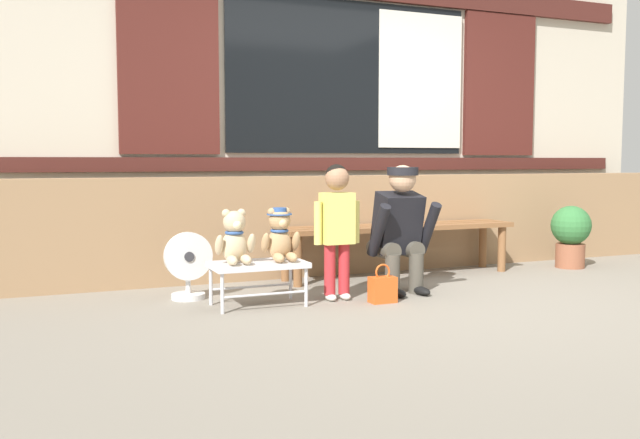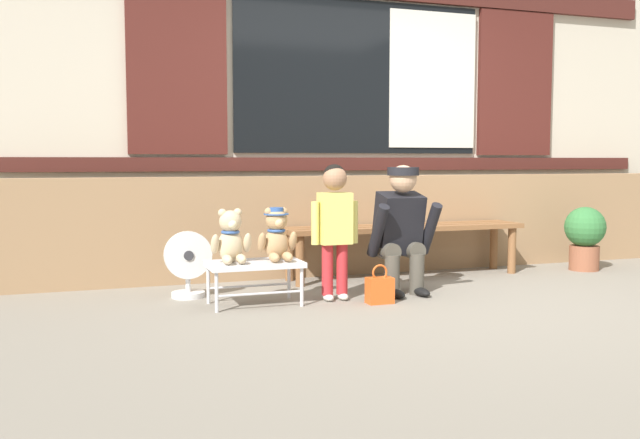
{
  "view_description": "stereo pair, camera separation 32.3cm",
  "coord_description": "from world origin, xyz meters",
  "px_view_note": "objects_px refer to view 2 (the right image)",
  "views": [
    {
      "loc": [
        -2.83,
        -4.12,
        0.99
      ],
      "look_at": [
        -0.83,
        0.61,
        0.55
      ],
      "focal_mm": 39.32,
      "sensor_mm": 36.0,
      "label": 1
    },
    {
      "loc": [
        -2.53,
        -4.24,
        0.99
      ],
      "look_at": [
        -0.83,
        0.61,
        0.55
      ],
      "focal_mm": 39.32,
      "sensor_mm": 36.0,
      "label": 2
    }
  ],
  "objects_px": {
    "teddy_bear_plain": "(231,238)",
    "wooden_bench_long": "(404,233)",
    "child_standing": "(335,217)",
    "floor_fan": "(188,265)",
    "handbag_on_ground": "(380,290)",
    "small_display_bench": "(254,266)",
    "teddy_bear_with_hat": "(277,235)",
    "adult_crouching": "(401,229)",
    "potted_plant": "(585,234)"
  },
  "relations": [
    {
      "from": "floor_fan",
      "to": "teddy_bear_with_hat",
      "type": "bearing_deg",
      "value": -36.29
    },
    {
      "from": "child_standing",
      "to": "potted_plant",
      "type": "xyz_separation_m",
      "value": [
        2.59,
        0.52,
        -0.27
      ]
    },
    {
      "from": "potted_plant",
      "to": "child_standing",
      "type": "bearing_deg",
      "value": -168.64
    },
    {
      "from": "adult_crouching",
      "to": "potted_plant",
      "type": "height_order",
      "value": "adult_crouching"
    },
    {
      "from": "wooden_bench_long",
      "to": "child_standing",
      "type": "relative_size",
      "value": 2.19
    },
    {
      "from": "teddy_bear_plain",
      "to": "wooden_bench_long",
      "type": "bearing_deg",
      "value": 23.27
    },
    {
      "from": "wooden_bench_long",
      "to": "handbag_on_ground",
      "type": "height_order",
      "value": "wooden_bench_long"
    },
    {
      "from": "teddy_bear_plain",
      "to": "potted_plant",
      "type": "relative_size",
      "value": 0.64
    },
    {
      "from": "teddy_bear_plain",
      "to": "teddy_bear_with_hat",
      "type": "distance_m",
      "value": 0.32
    },
    {
      "from": "adult_crouching",
      "to": "handbag_on_ground",
      "type": "relative_size",
      "value": 3.49
    },
    {
      "from": "child_standing",
      "to": "handbag_on_ground",
      "type": "distance_m",
      "value": 0.6
    },
    {
      "from": "potted_plant",
      "to": "adult_crouching",
      "type": "bearing_deg",
      "value": -167.85
    },
    {
      "from": "wooden_bench_long",
      "to": "small_display_bench",
      "type": "height_order",
      "value": "wooden_bench_long"
    },
    {
      "from": "child_standing",
      "to": "floor_fan",
      "type": "height_order",
      "value": "child_standing"
    },
    {
      "from": "potted_plant",
      "to": "floor_fan",
      "type": "distance_m",
      "value": 3.55
    },
    {
      "from": "teddy_bear_plain",
      "to": "adult_crouching",
      "type": "relative_size",
      "value": 0.38
    },
    {
      "from": "small_display_bench",
      "to": "handbag_on_ground",
      "type": "distance_m",
      "value": 0.88
    },
    {
      "from": "wooden_bench_long",
      "to": "potted_plant",
      "type": "bearing_deg",
      "value": -6.92
    },
    {
      "from": "adult_crouching",
      "to": "potted_plant",
      "type": "xyz_separation_m",
      "value": [
        2.03,
        0.44,
        -0.16
      ]
    },
    {
      "from": "teddy_bear_with_hat",
      "to": "floor_fan",
      "type": "height_order",
      "value": "teddy_bear_with_hat"
    },
    {
      "from": "teddy_bear_with_hat",
      "to": "adult_crouching",
      "type": "bearing_deg",
      "value": 3.54
    },
    {
      "from": "handbag_on_ground",
      "to": "floor_fan",
      "type": "relative_size",
      "value": 0.57
    },
    {
      "from": "potted_plant",
      "to": "floor_fan",
      "type": "relative_size",
      "value": 1.19
    },
    {
      "from": "teddy_bear_with_hat",
      "to": "potted_plant",
      "type": "relative_size",
      "value": 0.64
    },
    {
      "from": "child_standing",
      "to": "adult_crouching",
      "type": "bearing_deg",
      "value": 8.45
    },
    {
      "from": "adult_crouching",
      "to": "handbag_on_ground",
      "type": "bearing_deg",
      "value": -135.79
    },
    {
      "from": "teddy_bear_plain",
      "to": "adult_crouching",
      "type": "bearing_deg",
      "value": 2.7
    },
    {
      "from": "small_display_bench",
      "to": "handbag_on_ground",
      "type": "bearing_deg",
      "value": -15.67
    },
    {
      "from": "wooden_bench_long",
      "to": "floor_fan",
      "type": "distance_m",
      "value": 1.89
    },
    {
      "from": "small_display_bench",
      "to": "floor_fan",
      "type": "height_order",
      "value": "floor_fan"
    },
    {
      "from": "wooden_bench_long",
      "to": "child_standing",
      "type": "bearing_deg",
      "value": -141.14
    },
    {
      "from": "teddy_bear_with_hat",
      "to": "small_display_bench",
      "type": "bearing_deg",
      "value": -179.23
    },
    {
      "from": "teddy_bear_plain",
      "to": "floor_fan",
      "type": "relative_size",
      "value": 0.76
    },
    {
      "from": "adult_crouching",
      "to": "teddy_bear_with_hat",
      "type": "bearing_deg",
      "value": -176.46
    },
    {
      "from": "teddy_bear_plain",
      "to": "teddy_bear_with_hat",
      "type": "xyz_separation_m",
      "value": [
        0.32,
        0.0,
        0.01
      ]
    },
    {
      "from": "wooden_bench_long",
      "to": "adult_crouching",
      "type": "height_order",
      "value": "adult_crouching"
    },
    {
      "from": "handbag_on_ground",
      "to": "potted_plant",
      "type": "height_order",
      "value": "potted_plant"
    },
    {
      "from": "potted_plant",
      "to": "floor_fan",
      "type": "bearing_deg",
      "value": -178.46
    },
    {
      "from": "teddy_bear_plain",
      "to": "child_standing",
      "type": "height_order",
      "value": "child_standing"
    },
    {
      "from": "small_display_bench",
      "to": "potted_plant",
      "type": "distance_m",
      "value": 3.2
    },
    {
      "from": "floor_fan",
      "to": "small_display_bench",
      "type": "bearing_deg",
      "value": -46.2
    },
    {
      "from": "teddy_bear_plain",
      "to": "adult_crouching",
      "type": "height_order",
      "value": "adult_crouching"
    },
    {
      "from": "handbag_on_ground",
      "to": "potted_plant",
      "type": "xyz_separation_m",
      "value": [
        2.34,
        0.73,
        0.23
      ]
    },
    {
      "from": "adult_crouching",
      "to": "handbag_on_ground",
      "type": "xyz_separation_m",
      "value": [
        -0.3,
        -0.29,
        -0.38
      ]
    },
    {
      "from": "teddy_bear_with_hat",
      "to": "handbag_on_ground",
      "type": "xyz_separation_m",
      "value": [
        0.67,
        -0.23,
        -0.38
      ]
    },
    {
      "from": "child_standing",
      "to": "handbag_on_ground",
      "type": "bearing_deg",
      "value": -40.0
    },
    {
      "from": "small_display_bench",
      "to": "teddy_bear_with_hat",
      "type": "height_order",
      "value": "teddy_bear_with_hat"
    },
    {
      "from": "wooden_bench_long",
      "to": "teddy_bear_with_hat",
      "type": "bearing_deg",
      "value": -151.89
    },
    {
      "from": "child_standing",
      "to": "floor_fan",
      "type": "distance_m",
      "value": 1.11
    },
    {
      "from": "wooden_bench_long",
      "to": "floor_fan",
      "type": "height_order",
      "value": "floor_fan"
    }
  ]
}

